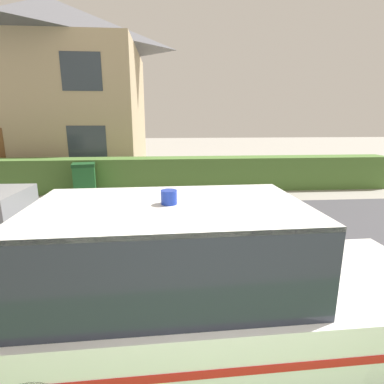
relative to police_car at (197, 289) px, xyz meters
name	(u,v)px	position (x,y,z in m)	size (l,w,h in m)	color
road_strip	(200,255)	(0.29, 2.37, -0.79)	(28.00, 6.96, 0.01)	#424247
garden_hedge	(180,174)	(0.14, 7.58, -0.23)	(14.66, 0.86, 1.13)	#4C7233
police_car	(197,289)	(0.00, 0.00, 0.00)	(4.55, 1.73, 1.77)	black
house_left	(55,87)	(-5.28, 12.11, 3.02)	(7.83, 6.83, 7.48)	tan
wheelie_bin	(85,181)	(-2.83, 6.68, -0.24)	(0.75, 0.69, 1.10)	#23662D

